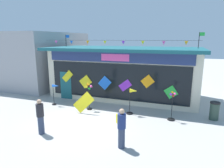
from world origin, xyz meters
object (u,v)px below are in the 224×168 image
at_px(person_near_camera, 40,116).
at_px(wind_spinner_left, 89,92).
at_px(trash_bin, 214,111).
at_px(display_kite_on_ground, 84,102).
at_px(wind_spinner_far_left, 55,90).
at_px(wind_spinner_center_left, 132,97).
at_px(wind_spinner_center_right, 172,106).
at_px(kite_shop_building, 124,72).
at_px(person_mid_plaza, 121,127).

bearing_deg(person_near_camera, wind_spinner_left, 10.64).
relative_size(trash_bin, display_kite_on_ground, 0.83).
height_order(wind_spinner_far_left, trash_bin, wind_spinner_far_left).
distance_m(person_near_camera, trash_bin, 9.05).
distance_m(wind_spinner_center_left, person_near_camera, 5.11).
relative_size(wind_spinner_left, wind_spinner_center_right, 1.03).
xyz_separation_m(kite_shop_building, wind_spinner_far_left, (-3.67, -3.68, -0.87)).
relative_size(wind_spinner_center_right, trash_bin, 1.64).
bearing_deg(person_mid_plaza, display_kite_on_ground, 96.73).
bearing_deg(person_near_camera, display_kite_on_ground, 9.14).
xyz_separation_m(kite_shop_building, wind_spinner_center_right, (3.79, -3.73, -1.07)).
relative_size(kite_shop_building, person_mid_plaza, 6.53).
bearing_deg(wind_spinner_far_left, wind_spinner_center_right, -0.36).
bearing_deg(wind_spinner_center_right, person_near_camera, -146.60).
height_order(person_near_camera, person_mid_plaza, same).
relative_size(wind_spinner_center_left, wind_spinner_center_right, 0.94).
relative_size(wind_spinner_far_left, person_near_camera, 0.84).
bearing_deg(person_mid_plaza, trash_bin, 7.70).
height_order(wind_spinner_center_right, display_kite_on_ground, wind_spinner_center_right).
distance_m(kite_shop_building, wind_spinner_center_right, 5.42).
bearing_deg(display_kite_on_ground, person_mid_plaza, -42.33).
bearing_deg(wind_spinner_center_right, wind_spinner_far_left, 179.64).
xyz_separation_m(wind_spinner_center_right, person_near_camera, (-5.61, -3.70, 0.04)).
xyz_separation_m(wind_spinner_far_left, person_near_camera, (1.84, -3.75, -0.16)).
bearing_deg(display_kite_on_ground, kite_shop_building, 74.67).
bearing_deg(wind_spinner_far_left, person_mid_plaza, -32.58).
height_order(person_mid_plaza, trash_bin, person_mid_plaza).
distance_m(wind_spinner_left, trash_bin, 7.23).
bearing_deg(trash_bin, wind_spinner_center_right, -158.47).
xyz_separation_m(trash_bin, display_kite_on_ground, (-7.18, -1.51, 0.15)).
distance_m(kite_shop_building, person_mid_plaza, 7.68).
relative_size(wind_spinner_center_right, person_near_camera, 0.98).
bearing_deg(kite_shop_building, wind_spinner_far_left, -134.87).
relative_size(wind_spinner_far_left, trash_bin, 1.41).
bearing_deg(trash_bin, display_kite_on_ground, -168.10).
xyz_separation_m(wind_spinner_far_left, trash_bin, (9.64, 0.82, -0.51)).
bearing_deg(wind_spinner_far_left, wind_spinner_left, -1.07).
height_order(wind_spinner_left, wind_spinner_center_right, wind_spinner_left).
distance_m(person_near_camera, person_mid_plaza, 3.87).
bearing_deg(wind_spinner_center_left, trash_bin, 9.29).
height_order(wind_spinner_far_left, wind_spinner_center_left, wind_spinner_center_left).
relative_size(kite_shop_building, wind_spinner_center_left, 7.10).
distance_m(wind_spinner_far_left, wind_spinner_center_right, 7.45).
distance_m(wind_spinner_center_left, trash_bin, 4.52).
bearing_deg(wind_spinner_left, display_kite_on_ground, -92.93).
height_order(kite_shop_building, wind_spinner_left, kite_shop_building).
relative_size(kite_shop_building, person_near_camera, 6.53).
distance_m(wind_spinner_far_left, display_kite_on_ground, 2.59).
bearing_deg(wind_spinner_left, kite_shop_building, 72.63).
xyz_separation_m(kite_shop_building, person_mid_plaza, (2.04, -7.33, -1.00)).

